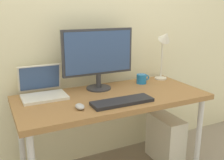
% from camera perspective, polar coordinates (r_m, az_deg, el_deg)
% --- Properties ---
extents(back_wall, '(4.40, 0.04, 2.60)m').
position_cam_1_polar(back_wall, '(2.22, -4.50, 14.34)').
color(back_wall, beige).
rests_on(back_wall, ground_plane).
extents(desk, '(1.43, 0.65, 0.70)m').
position_cam_1_polar(desk, '(2.00, -0.00, -5.06)').
color(desk, olive).
rests_on(desk, ground_plane).
extents(monitor, '(0.59, 0.20, 0.49)m').
position_cam_1_polar(monitor, '(2.07, -3.02, 5.42)').
color(monitor, '#333338').
rests_on(monitor, desk).
extents(laptop, '(0.32, 0.27, 0.23)m').
position_cam_1_polar(laptop, '(2.01, -14.98, -1.86)').
color(laptop, silver).
rests_on(laptop, desk).
extents(desk_lamp, '(0.11, 0.16, 0.46)m').
position_cam_1_polar(desk_lamp, '(2.38, 11.42, 7.67)').
color(desk_lamp, silver).
rests_on(desk_lamp, desk).
extents(keyboard, '(0.44, 0.14, 0.02)m').
position_cam_1_polar(keyboard, '(1.81, 2.27, -4.74)').
color(keyboard, '#232328').
rests_on(keyboard, desk).
extents(mouse, '(0.06, 0.09, 0.03)m').
position_cam_1_polar(mouse, '(1.72, -7.05, -5.77)').
color(mouse, '#B2B2B7').
rests_on(mouse, desk).
extents(coffee_mug, '(0.12, 0.09, 0.08)m').
position_cam_1_polar(coffee_mug, '(2.29, 6.51, 0.25)').
color(coffee_mug, '#1E72BF').
rests_on(coffee_mug, desk).
extents(computer_tower, '(0.18, 0.36, 0.42)m').
position_cam_1_polar(computer_tower, '(2.44, 11.56, -12.48)').
color(computer_tower, silver).
rests_on(computer_tower, ground_plane).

